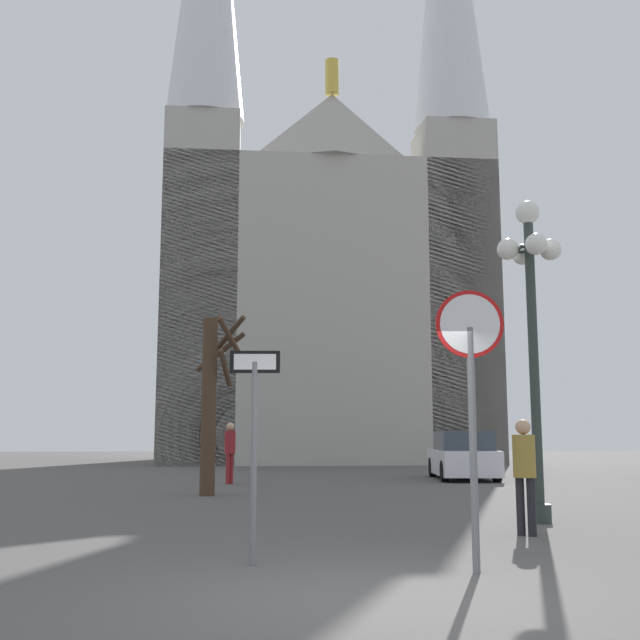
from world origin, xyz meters
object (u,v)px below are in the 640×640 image
street_lamp (531,302)px  one_way_arrow_sign (254,430)px  parked_car_near_white (463,457)px  bare_tree (211,397)px  stop_sign (471,374)px  pedestrian_standing (524,465)px  pedestrian_walking (230,446)px  cathedral (323,268)px

street_lamp → one_way_arrow_sign: bearing=-139.4°
street_lamp → parked_car_near_white: 12.69m
bare_tree → stop_sign: bearing=-70.2°
bare_tree → pedestrian_standing: bearing=-55.3°
bare_tree → pedestrian_standing: 9.19m
one_way_arrow_sign → bare_tree: 9.92m
parked_car_near_white → pedestrian_walking: pedestrian_walking is taller
pedestrian_walking → street_lamp: bearing=-60.8°
cathedral → bare_tree: size_ratio=8.74×
street_lamp → pedestrian_standing: 3.13m
parked_car_near_white → one_way_arrow_sign: bearing=-110.6°
cathedral → one_way_arrow_sign: size_ratio=15.95×
bare_tree → parked_car_near_white: 9.90m
cathedral → stop_sign: size_ratio=12.70×
bare_tree → pedestrian_walking: 4.43m
stop_sign → street_lamp: street_lamp is taller
one_way_arrow_sign → pedestrian_walking: one_way_arrow_sign is taller
pedestrian_walking → pedestrian_standing: bearing=-66.9°
one_way_arrow_sign → parked_car_near_white: size_ratio=0.52×
bare_tree → cathedral: bearing=80.4°
street_lamp → cathedral: bearing=94.2°
street_lamp → stop_sign: bearing=-115.8°
parked_car_near_white → pedestrian_walking: size_ratio=2.55×
cathedral → pedestrian_standing: bearing=-87.4°
cathedral → street_lamp: size_ratio=6.98×
bare_tree → parked_car_near_white: bare_tree is taller
cathedral → bare_tree: cathedral is taller
stop_sign → pedestrian_walking: bearing=103.7°
cathedral → pedestrian_walking: cathedral is taller
cathedral → bare_tree: bearing=-99.6°
pedestrian_walking → pedestrian_standing: 12.76m
one_way_arrow_sign → pedestrian_walking: size_ratio=1.34×
street_lamp → pedestrian_standing: size_ratio=3.30×
stop_sign → bare_tree: bearing=109.8°
street_lamp → pedestrian_walking: bearing=119.2°
one_way_arrow_sign → parked_car_near_white: 17.20m
cathedral → bare_tree: 24.19m
pedestrian_walking → parked_car_near_white: bearing=15.7°
cathedral → stop_sign: cathedral is taller
cathedral → street_lamp: (2.08, -28.43, -6.79)m
stop_sign → parked_car_near_white: (3.73, 16.68, -1.33)m
cathedral → pedestrian_walking: bearing=-101.3°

